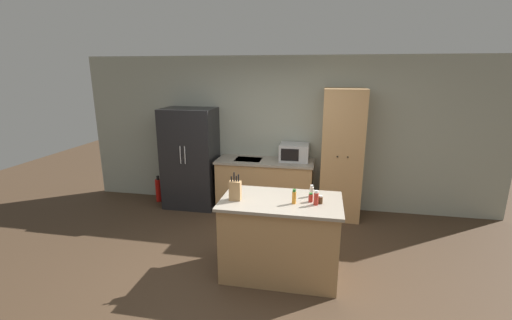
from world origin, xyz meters
TOP-DOWN VIEW (x-y plane):
  - ground_plane at (0.00, 0.00)m, footprint 14.00×14.00m
  - wall_back at (0.00, 2.33)m, footprint 7.20×0.06m
  - refrigerator at (-1.60, 1.98)m, footprint 0.89×0.66m
  - back_counter at (-0.28, 2.00)m, footprint 1.63×0.64m
  - pantry_cabinet at (0.96, 2.00)m, footprint 0.64×0.63m
  - kitchen_island at (0.22, 0.15)m, footprint 1.37×0.82m
  - microwave at (0.20, 2.08)m, footprint 0.48×0.41m
  - knife_block at (-0.29, 0.05)m, footprint 0.13×0.08m
  - spice_bottle_tall_dark at (0.55, 0.33)m, footprint 0.04×0.04m
  - spice_bottle_short_red at (0.66, 0.12)m, footprint 0.05×0.05m
  - spice_bottle_amber_oil at (0.37, 0.06)m, footprint 0.05×0.05m
  - spice_bottle_green_herb at (0.61, 0.07)m, footprint 0.05×0.05m
  - spice_bottle_pale_salt at (0.55, 0.15)m, footprint 0.05×0.05m
  - fire_extinguisher at (-2.28, 2.03)m, footprint 0.11×0.11m

SIDE VIEW (x-z plane):
  - ground_plane at x=0.00m, z-range 0.00..0.00m
  - fire_extinguisher at x=-2.28m, z-range -0.03..0.46m
  - back_counter at x=-0.28m, z-range 0.00..0.90m
  - kitchen_island at x=0.22m, z-range 0.00..0.93m
  - refrigerator at x=-1.60m, z-range 0.00..1.74m
  - spice_bottle_short_red at x=0.66m, z-range 0.93..1.02m
  - spice_bottle_pale_salt at x=0.55m, z-range 0.93..1.03m
  - spice_bottle_tall_dark at x=0.55m, z-range 0.93..1.07m
  - spice_bottle_green_herb at x=0.61m, z-range 0.93..1.09m
  - spice_bottle_amber_oil at x=0.37m, z-range 0.93..1.09m
  - microwave at x=0.20m, z-range 0.90..1.18m
  - knife_block at x=-0.29m, z-range 0.88..1.21m
  - pantry_cabinet at x=0.96m, z-range 0.00..2.09m
  - wall_back at x=0.00m, z-range 0.00..2.60m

